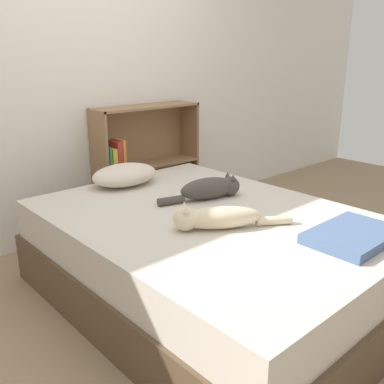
# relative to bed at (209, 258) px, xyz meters

# --- Properties ---
(ground_plane) EXTENTS (8.00, 8.00, 0.00)m
(ground_plane) POSITION_rel_bed_xyz_m (0.00, 0.00, -0.27)
(ground_plane) COLOR #997F60
(wall_back) EXTENTS (8.00, 0.06, 2.50)m
(wall_back) POSITION_rel_bed_xyz_m (0.00, 1.47, 0.98)
(wall_back) COLOR white
(wall_back) RESTS_ON ground_plane
(bed) EXTENTS (1.51, 2.06, 0.54)m
(bed) POSITION_rel_bed_xyz_m (0.00, 0.00, 0.00)
(bed) COLOR brown
(bed) RESTS_ON ground_plane
(pillow) EXTENTS (0.48, 0.34, 0.15)m
(pillow) POSITION_rel_bed_xyz_m (-0.03, 0.83, 0.35)
(pillow) COLOR beige
(pillow) RESTS_ON bed
(cat_light) EXTENTS (0.57, 0.41, 0.15)m
(cat_light) POSITION_rel_bed_xyz_m (-0.12, -0.16, 0.33)
(cat_light) COLOR beige
(cat_light) RESTS_ON bed
(cat_dark) EXTENTS (0.55, 0.24, 0.15)m
(cat_dark) POSITION_rel_bed_xyz_m (0.22, 0.21, 0.34)
(cat_dark) COLOR #47423D
(cat_dark) RESTS_ON bed
(bookshelf) EXTENTS (0.96, 0.26, 1.01)m
(bookshelf) POSITION_rel_bed_xyz_m (0.49, 1.34, 0.25)
(bookshelf) COLOR #8E6B47
(bookshelf) RESTS_ON ground_plane
(blanket_fold) EXTENTS (0.48, 0.32, 0.05)m
(blanket_fold) POSITION_rel_bed_xyz_m (0.27, -0.72, 0.30)
(blanket_fold) COLOR #4C668E
(blanket_fold) RESTS_ON bed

